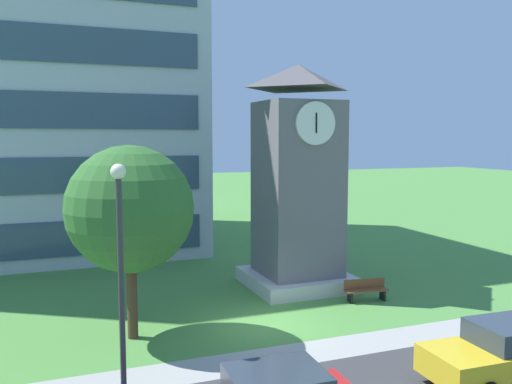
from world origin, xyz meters
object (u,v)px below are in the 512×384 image
Objects in this scene: clock_tower at (298,190)px; tree_streetside at (130,209)px; parked_car_yellow at (510,352)px; park_bench at (366,290)px; street_lamp at (121,263)px.

tree_streetside is at bearing -154.47° from clock_tower.
clock_tower reaches higher than parked_car_yellow.
tree_streetside is at bearing -175.71° from park_bench.
tree_streetside is (-7.81, -3.73, -0.03)m from clock_tower.
street_lamp is (-8.73, -8.77, -0.62)m from clock_tower.
clock_tower is 11.37m from parked_car_yellow.
clock_tower is 12.39m from street_lamp.
street_lamp is at bearing -100.31° from tree_streetside.
park_bench is at bearing 87.36° from parked_car_yellow.
clock_tower is 2.04× the size of parked_car_yellow.
parked_car_yellow is (10.06, -1.96, -2.89)m from street_lamp.
clock_tower is at bearing 97.11° from parked_car_yellow.
park_bench is at bearing -60.68° from clock_tower.
street_lamp is 0.94× the size of tree_streetside.
street_lamp is at bearing -134.86° from clock_tower.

